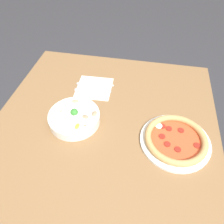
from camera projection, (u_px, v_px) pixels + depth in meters
ground_plane at (107, 193)px, 1.50m from camera, size 8.00×8.00×0.00m
dining_table at (105, 137)px, 1.04m from camera, size 1.01×0.98×0.75m
pizza at (176, 140)px, 0.87m from camera, size 0.28×0.28×0.04m
bowl at (75, 117)px, 0.94m from camera, size 0.22×0.22×0.07m
napkin at (94, 88)px, 1.12m from camera, size 0.18×0.18×0.00m
fork at (93, 90)px, 1.09m from camera, size 0.03×0.19×0.00m
knife at (97, 85)px, 1.13m from camera, size 0.03×0.19×0.01m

